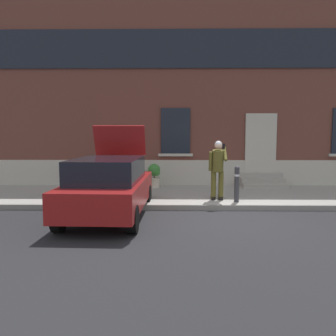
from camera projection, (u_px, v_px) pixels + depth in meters
ground_plane at (228, 219)px, 8.37m from camera, size 80.00×80.00×0.00m
sidewalk at (215, 195)px, 11.14m from camera, size 24.00×3.60×0.15m
curb_edge at (223, 208)px, 9.29m from camera, size 24.00×0.12×0.15m
building_facade at (208, 92)px, 13.25m from camera, size 24.00×1.52×7.50m
entrance_stoop at (262, 181)px, 12.51m from camera, size 1.59×0.96×0.48m
hatchback_car_red at (109, 186)px, 8.48m from camera, size 1.90×4.12×2.34m
bollard_near_person at (237, 182)px, 9.63m from camera, size 0.15×0.15×1.04m
bollard_far_left at (128, 182)px, 9.67m from camera, size 0.15×0.15×1.04m
person_on_phone at (218, 166)px, 9.85m from camera, size 0.51×0.51×1.74m
planter_terracotta at (103, 174)px, 12.42m from camera, size 0.44×0.44×0.86m
planter_cream at (154, 175)px, 12.31m from camera, size 0.44×0.44×0.86m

